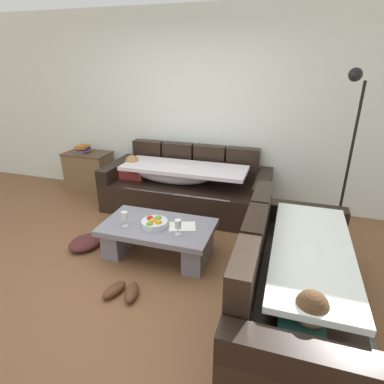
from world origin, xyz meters
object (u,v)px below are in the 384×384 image
(crumpled_garment, at_px, (85,243))
(open_magazine, at_px, (182,227))
(coffee_table, at_px, (158,236))
(book_stack_on_cabinet, at_px, (83,149))
(couch_near_window, at_px, (295,283))
(wine_glass_near_left, at_px, (125,216))
(floor_lamp, at_px, (348,147))
(pair_of_shoes, at_px, (123,291))
(side_cabinet, at_px, (89,172))
(wine_glass_near_right, at_px, (178,224))
(fruit_bowl, at_px, (154,223))
(couch_along_wall, at_px, (184,188))

(crumpled_garment, bearing_deg, open_magazine, 7.18)
(coffee_table, distance_m, book_stack_on_cabinet, 2.43)
(couch_near_window, height_order, coffee_table, couch_near_window)
(wine_glass_near_left, relative_size, book_stack_on_cabinet, 0.69)
(floor_lamp, bearing_deg, pair_of_shoes, -136.94)
(coffee_table, height_order, wine_glass_near_left, wine_glass_near_left)
(wine_glass_near_left, distance_m, side_cabinet, 2.20)
(book_stack_on_cabinet, height_order, pair_of_shoes, book_stack_on_cabinet)
(coffee_table, bearing_deg, pair_of_shoes, -94.47)
(wine_glass_near_right, distance_m, crumpled_garment, 1.24)
(fruit_bowl, xyz_separation_m, book_stack_on_cabinet, (-1.88, 1.49, 0.28))
(couch_near_window, bearing_deg, floor_lamp, -15.85)
(wine_glass_near_right, relative_size, side_cabinet, 0.23)
(couch_along_wall, height_order, wine_glass_near_left, couch_along_wall)
(couch_along_wall, xyz_separation_m, side_cabinet, (-1.73, 0.23, -0.01))
(couch_along_wall, bearing_deg, floor_lamp, -3.41)
(couch_near_window, bearing_deg, crumpled_garment, 80.44)
(pair_of_shoes, bearing_deg, coffee_table, 85.53)
(fruit_bowl, distance_m, side_cabinet, 2.36)
(side_cabinet, height_order, pair_of_shoes, side_cabinet)
(coffee_table, relative_size, side_cabinet, 1.67)
(open_magazine, xyz_separation_m, book_stack_on_cabinet, (-2.17, 1.41, 0.32))
(couch_near_window, xyz_separation_m, pair_of_shoes, (-1.48, -0.21, -0.29))
(wine_glass_near_right, height_order, crumpled_garment, wine_glass_near_right)
(wine_glass_near_left, bearing_deg, couch_near_window, -11.99)
(couch_along_wall, bearing_deg, side_cabinet, 172.53)
(floor_lamp, bearing_deg, couch_near_window, -105.85)
(fruit_bowl, height_order, floor_lamp, floor_lamp)
(couch_along_wall, relative_size, wine_glass_near_right, 13.90)
(side_cabinet, bearing_deg, fruit_bowl, -39.19)
(wine_glass_near_left, bearing_deg, crumpled_garment, 178.23)
(wine_glass_near_right, xyz_separation_m, pair_of_shoes, (-0.34, -0.58, -0.45))
(couch_near_window, relative_size, open_magazine, 7.27)
(coffee_table, relative_size, book_stack_on_cabinet, 5.01)
(couch_near_window, bearing_deg, couch_along_wall, 41.98)
(couch_near_window, relative_size, wine_glass_near_right, 12.26)
(side_cabinet, bearing_deg, coffee_table, -38.05)
(couch_near_window, bearing_deg, book_stack_on_cabinet, 59.71)
(couch_along_wall, distance_m, floor_lamp, 2.15)
(couch_near_window, height_order, crumpled_garment, couch_near_window)
(book_stack_on_cabinet, distance_m, crumpled_garment, 1.97)
(floor_lamp, relative_size, pair_of_shoes, 5.39)
(open_magazine, height_order, side_cabinet, side_cabinet)
(wine_glass_near_left, xyz_separation_m, open_magazine, (0.59, 0.16, -0.11))
(couch_near_window, height_order, side_cabinet, couch_near_window)
(coffee_table, distance_m, crumpled_garment, 0.90)
(book_stack_on_cabinet, bearing_deg, couch_near_window, -30.29)
(couch_near_window, xyz_separation_m, open_magazine, (-1.16, 0.53, 0.05))
(open_magazine, xyz_separation_m, side_cabinet, (-2.11, 1.41, -0.06))
(couch_near_window, relative_size, wine_glass_near_left, 12.26)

